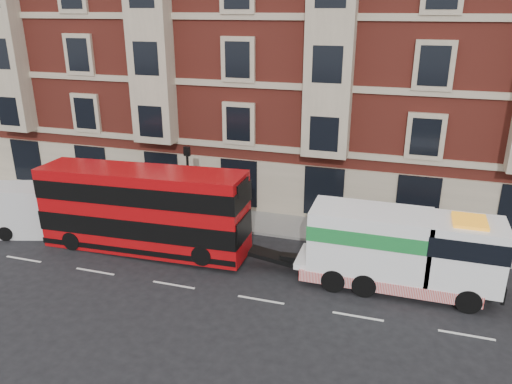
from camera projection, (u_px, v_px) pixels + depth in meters
ground at (261, 300)px, 20.77m from camera, size 120.00×120.00×0.00m
sidewalk at (300, 227)px, 27.46m from camera, size 90.00×3.00×0.15m
victorian_terrace at (340, 31)px, 30.54m from camera, size 45.00×12.00×20.40m
lamp_post_west at (188, 179)px, 27.06m from camera, size 0.35×0.15×4.35m
double_decker_bus at (143, 209)px, 24.30m from camera, size 10.42×2.39×4.22m
tow_truck at (397, 249)px, 21.07m from camera, size 8.35×2.47×3.48m
box_van at (42, 210)px, 26.54m from camera, size 5.45×3.40×2.64m
pedestrian at (113, 197)px, 28.91m from camera, size 0.82×0.77×1.88m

